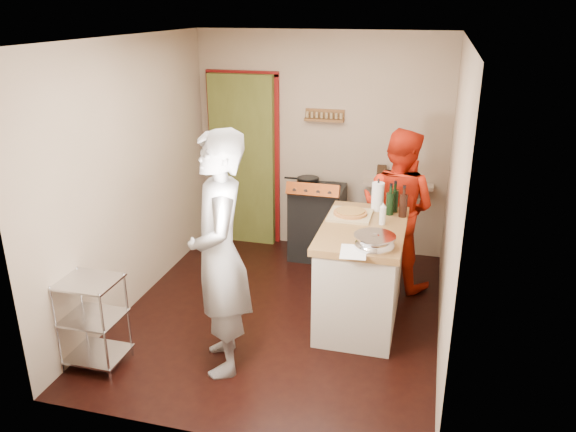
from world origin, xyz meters
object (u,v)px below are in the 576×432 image
object	(u,v)px
wire_shelving	(93,319)
person_stripe	(220,255)
stove	(317,221)
island	(361,271)
person_red	(398,209)

from	to	relation	value
wire_shelving	person_stripe	distance (m)	1.21
wire_shelving	stove	bearing A→B (deg)	63.15
stove	person_stripe	bearing A→B (deg)	-97.25
wire_shelving	person_stripe	size ratio (longest dim) A/B	0.40
island	stove	bearing A→B (deg)	118.10
wire_shelving	person_red	distance (m)	3.17
person_stripe	person_red	distance (m)	2.26
person_red	person_stripe	bearing A→B (deg)	78.30
person_red	island	bearing A→B (deg)	96.11
person_stripe	person_red	bearing A→B (deg)	121.96
person_stripe	person_red	size ratio (longest dim) A/B	1.18
wire_shelving	island	xyz separation A→B (m)	(2.04, 1.30, 0.07)
wire_shelving	person_stripe	xyz separation A→B (m)	(1.03, 0.28, 0.57)
wire_shelving	person_red	bearing A→B (deg)	43.46
wire_shelving	person_red	xyz separation A→B (m)	(2.28, 2.16, 0.41)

